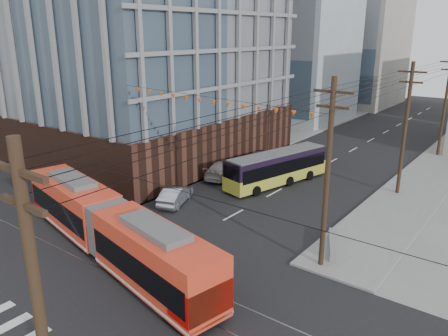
{
  "coord_description": "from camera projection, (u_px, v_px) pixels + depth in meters",
  "views": [
    {
      "loc": [
        17.67,
        -10.59,
        13.13
      ],
      "look_at": [
        0.92,
        11.62,
        4.48
      ],
      "focal_mm": 35.0,
      "sensor_mm": 36.0,
      "label": 1
    }
  ],
  "objects": [
    {
      "name": "ground",
      "position": [
        72.0,
        303.0,
        22.14
      ],
      "size": [
        160.0,
        160.0,
        0.0
      ],
      "primitive_type": "plane",
      "color": "slate"
    },
    {
      "name": "office_building",
      "position": [
        120.0,
        21.0,
        48.07
      ],
      "size": [
        30.0,
        25.0,
        28.6
      ],
      "primitive_type": "cube",
      "color": "#381E16",
      "rests_on": "ground"
    },
    {
      "name": "bg_bldg_nw_near",
      "position": [
        287.0,
        60.0,
        68.88
      ],
      "size": [
        18.0,
        16.0,
        18.0
      ],
      "primitive_type": "cube",
      "color": "#8C99A5",
      "rests_on": "ground"
    },
    {
      "name": "bg_bldg_nw_far",
      "position": [
        354.0,
        50.0,
        82.1
      ],
      "size": [
        16.0,
        18.0,
        20.0
      ],
      "primitive_type": "cube",
      "color": "gray",
      "rests_on": "ground"
    },
    {
      "name": "streetcar",
      "position": [
        110.0,
        229.0,
        26.24
      ],
      "size": [
        19.36,
        6.56,
        3.7
      ],
      "primitive_type": null,
      "rotation": [
        0.0,
        0.0,
        -0.21
      ],
      "color": "red",
      "rests_on": "ground"
    },
    {
      "name": "city_bus",
      "position": [
        277.0,
        168.0,
        39.17
      ],
      "size": [
        4.92,
        10.99,
        3.05
      ],
      "primitive_type": null,
      "rotation": [
        0.0,
        0.0,
        -0.25
      ],
      "color": "black",
      "rests_on": "ground"
    },
    {
      "name": "parked_car_silver",
      "position": [
        175.0,
        195.0,
        34.86
      ],
      "size": [
        2.99,
        4.6,
        1.43
      ],
      "primitive_type": "imported",
      "rotation": [
        0.0,
        0.0,
        3.51
      ],
      "color": "#9CA5B4",
      "rests_on": "ground"
    },
    {
      "name": "parked_car_white",
      "position": [
        224.0,
        169.0,
        41.2
      ],
      "size": [
        3.3,
        5.66,
        1.54
      ],
      "primitive_type": "imported",
      "rotation": [
        0.0,
        0.0,
        3.37
      ],
      "color": "silver",
      "rests_on": "ground"
    },
    {
      "name": "parked_car_grey",
      "position": [
        262.0,
        158.0,
        45.25
      ],
      "size": [
        2.82,
        5.14,
        1.37
      ],
      "primitive_type": "imported",
      "rotation": [
        0.0,
        0.0,
        3.02
      ],
      "color": "#5C5D5F",
      "rests_on": "ground"
    },
    {
      "name": "jersey_barrier",
      "position": [
        334.0,
        245.0,
        27.37
      ],
      "size": [
        2.27,
        3.64,
        0.73
      ],
      "primitive_type": "cube",
      "rotation": [
        0.0,
        0.0,
        0.44
      ],
      "color": "gray",
      "rests_on": "ground"
    }
  ]
}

